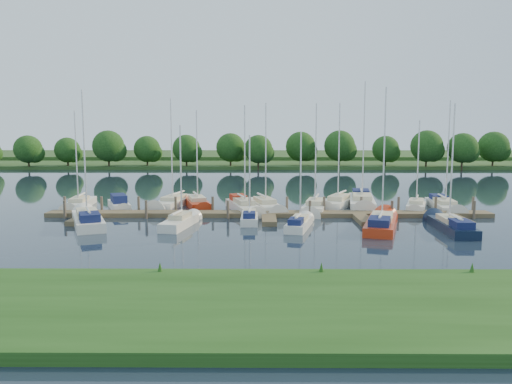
{
  "coord_description": "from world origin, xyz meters",
  "views": [
    {
      "loc": [
        -0.81,
        -36.54,
        7.78
      ],
      "look_at": [
        -1.14,
        8.0,
        2.2
      ],
      "focal_mm": 35.0,
      "sensor_mm": 36.0,
      "label": 1
    }
  ],
  "objects_px": {
    "dock": "(269,215)",
    "sailboat_n_0": "(79,205)",
    "motorboat": "(119,205)",
    "sailboat_s_2": "(250,218)",
    "sailboat_n_5": "(265,207)"
  },
  "relations": [
    {
      "from": "sailboat_n_0",
      "to": "sailboat_s_2",
      "type": "distance_m",
      "value": 18.89
    },
    {
      "from": "motorboat",
      "to": "sailboat_s_2",
      "type": "height_order",
      "value": "sailboat_s_2"
    },
    {
      "from": "dock",
      "to": "sailboat_n_0",
      "type": "bearing_deg",
      "value": 163.76
    },
    {
      "from": "dock",
      "to": "sailboat_n_0",
      "type": "height_order",
      "value": "sailboat_n_0"
    },
    {
      "from": "sailboat_n_5",
      "to": "dock",
      "type": "bearing_deg",
      "value": 77.97
    },
    {
      "from": "sailboat_n_0",
      "to": "sailboat_s_2",
      "type": "xyz_separation_m",
      "value": [
        17.3,
        -7.58,
        0.04
      ]
    },
    {
      "from": "motorboat",
      "to": "sailboat_n_5",
      "type": "distance_m",
      "value": 14.42
    },
    {
      "from": "sailboat_n_5",
      "to": "sailboat_s_2",
      "type": "distance_m",
      "value": 6.51
    },
    {
      "from": "dock",
      "to": "motorboat",
      "type": "xyz_separation_m",
      "value": [
        -14.7,
        4.78,
        0.16
      ]
    },
    {
      "from": "sailboat_n_5",
      "to": "sailboat_s_2",
      "type": "bearing_deg",
      "value": 61.95
    },
    {
      "from": "motorboat",
      "to": "sailboat_n_5",
      "type": "xyz_separation_m",
      "value": [
        14.41,
        -0.47,
        -0.08
      ]
    },
    {
      "from": "dock",
      "to": "sailboat_n_5",
      "type": "height_order",
      "value": "sailboat_n_5"
    },
    {
      "from": "motorboat",
      "to": "sailboat_s_2",
      "type": "xyz_separation_m",
      "value": [
        13.04,
        -6.83,
        -0.04
      ]
    },
    {
      "from": "sailboat_n_0",
      "to": "dock",
      "type": "bearing_deg",
      "value": 158.07
    },
    {
      "from": "sailboat_n_5",
      "to": "sailboat_s_2",
      "type": "xyz_separation_m",
      "value": [
        -1.37,
        -6.37,
        0.04
      ]
    }
  ]
}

